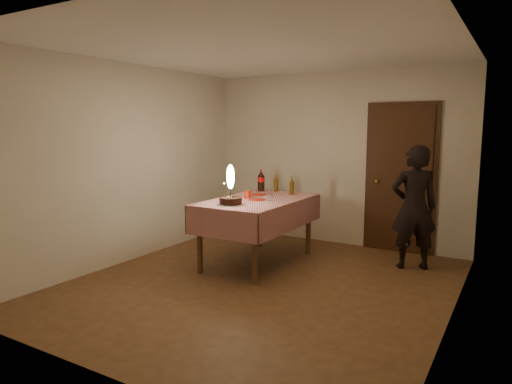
# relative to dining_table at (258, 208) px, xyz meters

# --- Properties ---
(ground) EXTENTS (4.00, 4.50, 0.01)m
(ground) POSITION_rel_dining_table_xyz_m (0.45, -0.71, -0.74)
(ground) COLOR brown
(ground) RESTS_ON ground
(room_shell) EXTENTS (4.04, 4.54, 2.62)m
(room_shell) POSITION_rel_dining_table_xyz_m (0.49, -0.63, 0.91)
(room_shell) COLOR beige
(room_shell) RESTS_ON ground
(dining_table) EXTENTS (1.02, 1.72, 0.85)m
(dining_table) POSITION_rel_dining_table_xyz_m (0.00, 0.00, 0.00)
(dining_table) COLOR brown
(dining_table) RESTS_ON ground
(birthday_cake) EXTENTS (0.34, 0.34, 0.48)m
(birthday_cake) POSITION_rel_dining_table_xyz_m (-0.07, -0.54, 0.23)
(birthday_cake) COLOR white
(birthday_cake) RESTS_ON dining_table
(red_plate) EXTENTS (0.22, 0.22, 0.01)m
(red_plate) POSITION_rel_dining_table_xyz_m (0.04, -0.08, 0.12)
(red_plate) COLOR #B41F0C
(red_plate) RESTS_ON dining_table
(red_cup) EXTENTS (0.08, 0.08, 0.10)m
(red_cup) POSITION_rel_dining_table_xyz_m (-0.14, -0.03, 0.16)
(red_cup) COLOR red
(red_cup) RESTS_ON dining_table
(clear_cup) EXTENTS (0.07, 0.07, 0.09)m
(clear_cup) POSITION_rel_dining_table_xyz_m (0.21, -0.05, 0.16)
(clear_cup) COLOR silver
(clear_cup) RESTS_ON dining_table
(napkin_stack) EXTENTS (0.15, 0.15, 0.02)m
(napkin_stack) POSITION_rel_dining_table_xyz_m (-0.16, 0.28, 0.12)
(napkin_stack) COLOR #B02A14
(napkin_stack) RESTS_ON dining_table
(cola_bottle) EXTENTS (0.10, 0.10, 0.32)m
(cola_bottle) POSITION_rel_dining_table_xyz_m (-0.34, 0.67, 0.27)
(cola_bottle) COLOR black
(cola_bottle) RESTS_ON dining_table
(amber_bottle_left) EXTENTS (0.06, 0.06, 0.25)m
(amber_bottle_left) POSITION_rel_dining_table_xyz_m (-0.13, 0.75, 0.23)
(amber_bottle_left) COLOR #50340D
(amber_bottle_left) RESTS_ON dining_table
(amber_bottle_right) EXTENTS (0.06, 0.06, 0.25)m
(amber_bottle_right) POSITION_rel_dining_table_xyz_m (0.20, 0.58, 0.23)
(amber_bottle_right) COLOR #50340D
(amber_bottle_right) RESTS_ON dining_table
(photographer) EXTENTS (0.68, 0.60, 1.56)m
(photographer) POSITION_rel_dining_table_xyz_m (1.80, 0.80, 0.05)
(photographer) COLOR black
(photographer) RESTS_ON ground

